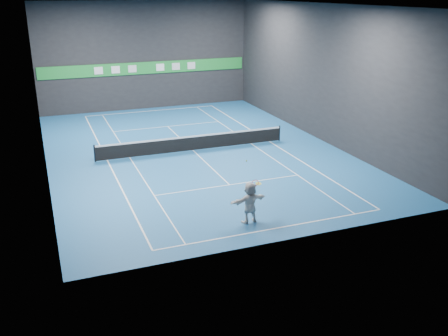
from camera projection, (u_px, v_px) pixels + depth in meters
name	position (u px, v px, depth m)	size (l,w,h in m)	color
ground	(193.00, 151.00, 32.23)	(26.00, 26.00, 0.00)	#1A5791
ceiling	(190.00, 4.00, 29.17)	(26.00, 26.00, 0.00)	black
wall_back	(145.00, 56.00, 42.12)	(18.00, 0.10, 9.00)	black
wall_front	(293.00, 136.00, 19.28)	(18.00, 0.10, 9.00)	black
wall_left	(37.00, 91.00, 27.67)	(0.10, 26.00, 9.00)	black
wall_right	(319.00, 73.00, 33.73)	(0.10, 26.00, 9.00)	black
baseline_near	(276.00, 228.00, 21.79)	(10.98, 0.08, 0.01)	white
baseline_far	(151.00, 111.00, 42.67)	(10.98, 0.08, 0.01)	white
sideline_doubles_left	(107.00, 160.00, 30.38)	(0.08, 23.78, 0.01)	white
sideline_doubles_right	(270.00, 142.00, 34.08)	(0.08, 23.78, 0.01)	white
sideline_singles_left	(130.00, 158.00, 30.84)	(0.06, 23.78, 0.01)	white
sideline_singles_right	(251.00, 144.00, 33.61)	(0.06, 23.78, 0.01)	white
service_line_near	(230.00, 185.00, 26.61)	(8.23, 0.06, 0.01)	white
service_line_far	(168.00, 126.00, 37.85)	(8.23, 0.06, 0.01)	white
center_service_line	(193.00, 151.00, 32.23)	(0.06, 12.80, 0.01)	white
player	(250.00, 202.00, 22.07)	(1.77, 0.56, 1.91)	silver
tennis_ball	(246.00, 161.00, 21.29)	(0.06, 0.06, 0.06)	#C1EC27
tennis_net	(193.00, 143.00, 32.05)	(12.50, 0.10, 1.07)	black
sponsor_banner	(146.00, 68.00, 42.40)	(17.64, 0.11, 1.00)	green
tennis_racket	(256.00, 184.00, 21.92)	(0.51, 0.34, 0.68)	red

